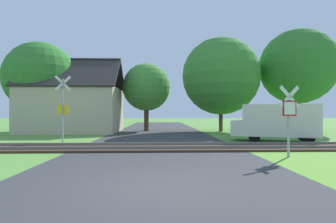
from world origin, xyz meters
TOP-DOWN VIEW (x-y plane):
  - ground_plane at (0.00, 0.00)m, footprint 160.00×160.00m
  - road_asphalt at (0.00, 2.00)m, footprint 7.95×80.00m
  - rail_track at (0.00, 6.67)m, footprint 60.00×2.60m
  - stop_sign_near at (5.09, 4.05)m, footprint 0.87×0.21m
  - crossing_sign_far at (-5.33, 8.81)m, footprint 0.86×0.25m
  - house at (-7.65, 17.96)m, footprint 8.43×6.70m
  - tree_center at (-1.19, 19.32)m, footprint 4.56×4.56m
  - tree_far at (13.05, 18.13)m, footprint 6.99×6.99m
  - tree_left at (-10.55, 17.83)m, footprint 6.30×6.30m
  - tree_right at (5.79, 18.23)m, footprint 7.18×7.18m
  - mail_truck at (7.09, 9.56)m, footprint 5.24×3.35m

SIDE VIEW (x-z plane):
  - ground_plane at x=0.00m, z-range 0.00..0.00m
  - road_asphalt at x=0.00m, z-range 0.00..0.01m
  - rail_track at x=0.00m, z-range -0.05..0.17m
  - mail_truck at x=7.09m, z-range 0.12..2.36m
  - stop_sign_near at x=5.09m, z-range 0.25..3.05m
  - crossing_sign_far at x=-5.33m, z-range 0.21..4.04m
  - house at x=-7.65m, z-range -1.18..5.51m
  - tree_center at x=-1.19m, z-range 0.95..7.45m
  - tree_left at x=-10.55m, z-range 0.87..8.91m
  - tree_right at x=5.79m, z-range 0.78..9.52m
  - tree_far at x=13.05m, z-range 1.28..10.86m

